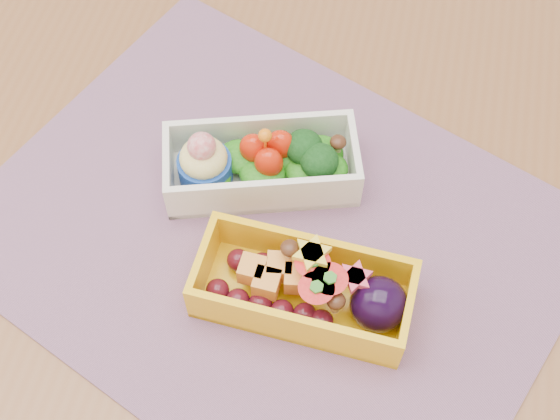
% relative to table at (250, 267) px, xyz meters
% --- Properties ---
extents(table, '(1.20, 0.80, 0.75)m').
position_rel_table_xyz_m(table, '(0.00, 0.00, 0.00)').
color(table, brown).
rests_on(table, ground).
extents(placemat, '(0.61, 0.54, 0.00)m').
position_rel_table_xyz_m(placemat, '(0.03, -0.01, 0.10)').
color(placemat, gray).
rests_on(placemat, table).
extents(bento_white, '(0.19, 0.12, 0.07)m').
position_rel_table_xyz_m(bento_white, '(0.00, 0.04, 0.13)').
color(bento_white, white).
rests_on(bento_white, placemat).
extents(bento_yellow, '(0.18, 0.09, 0.06)m').
position_rel_table_xyz_m(bento_yellow, '(0.07, -0.07, 0.13)').
color(bento_yellow, '#F4B30C').
rests_on(bento_yellow, placemat).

